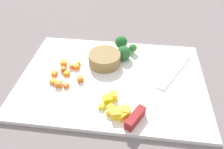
# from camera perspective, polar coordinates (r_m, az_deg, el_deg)

# --- Properties ---
(ground_plane) EXTENTS (4.00, 4.00, 0.00)m
(ground_plane) POSITION_cam_1_polar(r_m,az_deg,el_deg) (0.60, -0.00, -1.57)
(ground_plane) COLOR slate
(cutting_board) EXTENTS (0.50, 0.35, 0.01)m
(cutting_board) POSITION_cam_1_polar(r_m,az_deg,el_deg) (0.60, -0.00, -1.15)
(cutting_board) COLOR white
(cutting_board) RESTS_ON ground_plane
(prep_bowl) EXTENTS (0.09, 0.09, 0.03)m
(prep_bowl) POSITION_cam_1_polar(r_m,az_deg,el_deg) (0.63, -1.96, 4.10)
(prep_bowl) COLOR olive
(prep_bowl) RESTS_ON cutting_board
(chef_knife) EXTENTS (0.18, 0.30, 0.02)m
(chef_knife) POSITION_cam_1_polar(r_m,az_deg,el_deg) (0.54, 9.98, -6.43)
(chef_knife) COLOR silver
(chef_knife) RESTS_ON cutting_board
(carrot_dice_0) EXTENTS (0.02, 0.02, 0.01)m
(carrot_dice_0) POSITION_cam_1_polar(r_m,az_deg,el_deg) (0.59, -8.29, -1.18)
(carrot_dice_0) COLOR orange
(carrot_dice_0) RESTS_ON cutting_board
(carrot_dice_1) EXTENTS (0.02, 0.02, 0.01)m
(carrot_dice_1) POSITION_cam_1_polar(r_m,az_deg,el_deg) (0.63, -9.27, 2.03)
(carrot_dice_1) COLOR orange
(carrot_dice_1) RESTS_ON cutting_board
(carrot_dice_2) EXTENTS (0.01, 0.02, 0.01)m
(carrot_dice_2) POSITION_cam_1_polar(r_m,az_deg,el_deg) (0.58, -11.83, -2.78)
(carrot_dice_2) COLOR orange
(carrot_dice_2) RESTS_ON cutting_board
(carrot_dice_3) EXTENTS (0.02, 0.02, 0.01)m
(carrot_dice_3) POSITION_cam_1_polar(r_m,az_deg,el_deg) (0.63, -12.55, 1.25)
(carrot_dice_3) COLOR orange
(carrot_dice_3) RESTS_ON cutting_board
(carrot_dice_4) EXTENTS (0.01, 0.01, 0.01)m
(carrot_dice_4) POSITION_cam_1_polar(r_m,az_deg,el_deg) (0.64, -8.73, 2.89)
(carrot_dice_4) COLOR orange
(carrot_dice_4) RESTS_ON cutting_board
(carrot_dice_5) EXTENTS (0.02, 0.02, 0.01)m
(carrot_dice_5) POSITION_cam_1_polar(r_m,az_deg,el_deg) (0.61, -11.68, 0.30)
(carrot_dice_5) COLOR orange
(carrot_dice_5) RESTS_ON cutting_board
(carrot_dice_6) EXTENTS (0.02, 0.02, 0.01)m
(carrot_dice_6) POSITION_cam_1_polar(r_m,az_deg,el_deg) (0.60, -15.08, -1.77)
(carrot_dice_6) COLOR orange
(carrot_dice_6) RESTS_ON cutting_board
(carrot_dice_7) EXTENTS (0.01, 0.02, 0.01)m
(carrot_dice_7) POSITION_cam_1_polar(r_m,az_deg,el_deg) (0.62, -14.77, 0.20)
(carrot_dice_7) COLOR orange
(carrot_dice_7) RESTS_ON cutting_board
(carrot_dice_8) EXTENTS (0.02, 0.02, 0.01)m
(carrot_dice_8) POSITION_cam_1_polar(r_m,az_deg,el_deg) (0.58, -13.74, -2.45)
(carrot_dice_8) COLOR orange
(carrot_dice_8) RESTS_ON cutting_board
(carrot_dice_9) EXTENTS (0.02, 0.02, 0.01)m
(carrot_dice_9) POSITION_cam_1_polar(r_m,az_deg,el_deg) (0.63, -10.53, 2.18)
(carrot_dice_9) COLOR orange
(carrot_dice_9) RESTS_ON cutting_board
(carrot_dice_10) EXTENTS (0.02, 0.02, 0.01)m
(carrot_dice_10) POSITION_cam_1_polar(r_m,az_deg,el_deg) (0.65, -12.50, 2.88)
(carrot_dice_10) COLOR orange
(carrot_dice_10) RESTS_ON cutting_board
(pepper_dice_0) EXTENTS (0.02, 0.02, 0.02)m
(pepper_dice_0) POSITION_cam_1_polar(r_m,az_deg,el_deg) (0.51, 3.49, -9.44)
(pepper_dice_0) COLOR yellow
(pepper_dice_0) RESTS_ON cutting_board
(pepper_dice_1) EXTENTS (0.03, 0.03, 0.02)m
(pepper_dice_1) POSITION_cam_1_polar(r_m,az_deg,el_deg) (0.50, 2.49, -10.55)
(pepper_dice_1) COLOR yellow
(pepper_dice_1) RESTS_ON cutting_board
(pepper_dice_2) EXTENTS (0.01, 0.01, 0.01)m
(pepper_dice_2) POSITION_cam_1_polar(r_m,az_deg,el_deg) (0.52, -2.76, -8.34)
(pepper_dice_2) COLOR yellow
(pepper_dice_2) RESTS_ON cutting_board
(pepper_dice_3) EXTENTS (0.02, 0.02, 0.01)m
(pepper_dice_3) POSITION_cam_1_polar(r_m,az_deg,el_deg) (0.52, -0.45, -8.57)
(pepper_dice_3) COLOR yellow
(pepper_dice_3) RESTS_ON cutting_board
(pepper_dice_4) EXTENTS (0.02, 0.02, 0.01)m
(pepper_dice_4) POSITION_cam_1_polar(r_m,az_deg,el_deg) (0.50, -0.41, -9.74)
(pepper_dice_4) COLOR gold
(pepper_dice_4) RESTS_ON cutting_board
(pepper_dice_5) EXTENTS (0.03, 0.03, 0.02)m
(pepper_dice_5) POSITION_cam_1_polar(r_m,az_deg,el_deg) (0.53, -1.25, -6.47)
(pepper_dice_5) COLOR yellow
(pepper_dice_5) RESTS_ON cutting_board
(pepper_dice_6) EXTENTS (0.03, 0.03, 0.02)m
(pepper_dice_6) POSITION_cam_1_polar(r_m,az_deg,el_deg) (0.50, 0.95, -10.14)
(pepper_dice_6) COLOR yellow
(pepper_dice_6) RESTS_ON cutting_board
(pepper_dice_7) EXTENTS (0.02, 0.02, 0.02)m
(pepper_dice_7) POSITION_cam_1_polar(r_m,az_deg,el_deg) (0.54, 0.35, -5.59)
(pepper_dice_7) COLOR yellow
(pepper_dice_7) RESTS_ON cutting_board
(broccoli_floret_0) EXTENTS (0.04, 0.04, 0.04)m
(broccoli_floret_0) POSITION_cam_1_polar(r_m,az_deg,el_deg) (0.69, 2.39, 8.36)
(broccoli_floret_0) COLOR #8EAC61
(broccoli_floret_0) RESTS_ON cutting_board
(broccoli_floret_1) EXTENTS (0.02, 0.02, 0.03)m
(broccoli_floret_1) POSITION_cam_1_polar(r_m,az_deg,el_deg) (0.68, 5.45, 6.86)
(broccoli_floret_1) COLOR #8CC06B
(broccoli_floret_1) RESTS_ON cutting_board
(broccoli_floret_2) EXTENTS (0.04, 0.04, 0.04)m
(broccoli_floret_2) POSITION_cam_1_polar(r_m,az_deg,el_deg) (0.65, 3.13, 5.61)
(broccoli_floret_2) COLOR #86C26A
(broccoli_floret_2) RESTS_ON cutting_board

